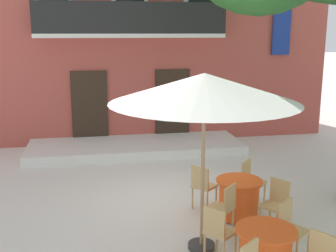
# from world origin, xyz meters

# --- Properties ---
(ground_plane) EXTENTS (120.00, 120.00, 0.00)m
(ground_plane) POSITION_xyz_m (0.00, 0.00, 0.00)
(ground_plane) COLOR silver
(building_facade) EXTENTS (13.00, 5.09, 7.50)m
(building_facade) POSITION_xyz_m (-0.42, 6.99, 3.75)
(building_facade) COLOR #B24C42
(building_facade) RESTS_ON ground
(entrance_step_platform) EXTENTS (6.25, 2.09, 0.25)m
(entrance_step_platform) POSITION_xyz_m (-0.42, 3.95, 0.12)
(entrance_step_platform) COLOR silver
(entrance_step_platform) RESTS_ON ground
(cafe_table_near_tree) EXTENTS (0.86, 0.86, 0.76)m
(cafe_table_near_tree) POSITION_xyz_m (0.98, -0.99, 0.39)
(cafe_table_near_tree) COLOR #EA561E
(cafe_table_near_tree) RESTS_ON ground
(cafe_chair_near_tree_0) EXTENTS (0.57, 0.57, 0.91)m
(cafe_chair_near_tree_0) POSITION_xyz_m (0.41, -0.49, 0.53)
(cafe_chair_near_tree_0) COLOR tan
(cafe_chair_near_tree_0) RESTS_ON ground
(cafe_chair_near_tree_1) EXTENTS (0.57, 0.57, 0.91)m
(cafe_chair_near_tree_1) POSITION_xyz_m (0.50, -1.58, 0.53)
(cafe_chair_near_tree_1) COLOR tan
(cafe_chair_near_tree_1) RESTS_ON ground
(cafe_chair_near_tree_2) EXTENTS (0.56, 0.56, 0.91)m
(cafe_chair_near_tree_2) POSITION_xyz_m (1.46, -1.57, 0.53)
(cafe_chair_near_tree_2) COLOR tan
(cafe_chair_near_tree_2) RESTS_ON ground
(cafe_chair_near_tree_3) EXTENTS (0.57, 0.57, 0.91)m
(cafe_chair_near_tree_3) POSITION_xyz_m (1.45, -0.40, 0.53)
(cafe_chair_near_tree_3) COLOR tan
(cafe_chair_near_tree_3) RESTS_ON ground
(cafe_chair_middle_2) EXTENTS (0.55, 0.55, 0.91)m
(cafe_chair_middle_2) POSITION_xyz_m (1.25, -2.50, 0.53)
(cafe_chair_middle_2) COLOR tan
(cafe_chair_middle_2) RESTS_ON ground
(cafe_chair_middle_3) EXTENTS (0.56, 0.56, 0.91)m
(cafe_chair_middle_3) POSITION_xyz_m (0.12, -2.43, 0.53)
(cafe_chair_middle_3) COLOR tan
(cafe_chair_middle_3) RESTS_ON ground
(cafe_umbrella) EXTENTS (2.90, 2.90, 2.85)m
(cafe_umbrella) POSITION_xyz_m (-0.00, -1.97, 2.61)
(cafe_umbrella) COLOR #997A56
(cafe_umbrella) RESTS_ON ground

